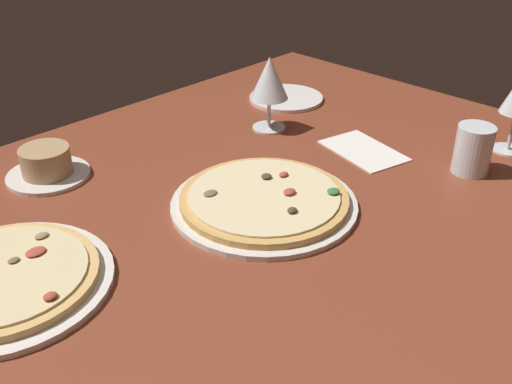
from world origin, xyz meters
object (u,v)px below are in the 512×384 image
ramekin_on_saucer (47,165)px  water_glass (473,152)px  pizza_side (4,279)px  paper_menu (363,151)px  wine_glass_near (269,80)px  side_plate (286,98)px  pizza_main (264,201)px

ramekin_on_saucer → water_glass: size_ratio=1.65×
pizza_side → ramekin_on_saucer: (21.13, 25.70, 1.36)cm
pizza_side → paper_menu: size_ratio=1.79×
pizza_side → wine_glass_near: bearing=9.2°
pizza_side → wine_glass_near: size_ratio=1.88×
wine_glass_near → side_plate: wine_glass_near is taller
side_plate → paper_menu: side_plate is taller
ramekin_on_saucer → water_glass: 81.73cm
side_plate → wine_glass_near: bearing=-150.8°
pizza_main → wine_glass_near: bearing=41.6°
pizza_side → water_glass: water_glass is taller
pizza_side → paper_menu: 73.48cm
ramekin_on_saucer → wine_glass_near: wine_glass_near is taller
wine_glass_near → ramekin_on_saucer: bearing=162.3°
wine_glass_near → water_glass: wine_glass_near is taller
pizza_side → side_plate: (83.33, 19.80, -0.74)cm
pizza_side → water_glass: (79.60, -31.38, 3.08)cm
pizza_main → paper_menu: 30.54cm
wine_glass_near → side_plate: size_ratio=0.90×
pizza_main → side_plate: pizza_main is taller
side_plate → paper_menu: bearing=-109.0°
ramekin_on_saucer → water_glass: (58.47, -57.08, 1.72)cm
water_glass → pizza_main: bearing=152.3°
wine_glass_near → side_plate: bearing=29.2°
pizza_main → wine_glass_near: size_ratio=2.00×
water_glass → pizza_side: bearing=158.5°
pizza_side → water_glass: bearing=-21.5°
side_plate → paper_menu: (-10.73, -31.14, -0.30)cm
ramekin_on_saucer → wine_glass_near: (46.32, -14.78, 8.84)cm
water_glass → paper_menu: bearing=109.3°
pizza_main → side_plate: (41.25, 31.45, -0.76)cm
paper_menu → side_plate: bearing=85.0°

